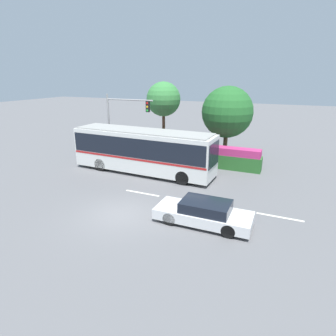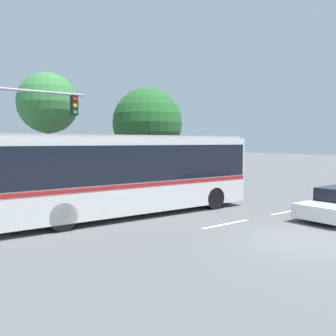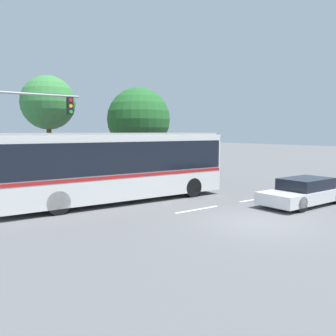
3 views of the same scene
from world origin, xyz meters
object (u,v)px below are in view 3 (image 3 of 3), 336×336
traffic_light_pole (15,125)px  street_tree_centre (139,120)px  street_tree_left (48,103)px  city_bus (117,163)px  sedan_foreground (304,192)px

traffic_light_pole → street_tree_centre: size_ratio=0.88×
traffic_light_pole → street_tree_left: street_tree_left is taller
city_bus → sedan_foreground: city_bus is taller
traffic_light_pole → street_tree_left: size_ratio=0.85×
city_bus → street_tree_left: bearing=102.0°
traffic_light_pole → street_tree_centre: street_tree_centre is taller
traffic_light_pole → street_tree_centre: 9.37m
sedan_foreground → traffic_light_pole: size_ratio=0.86×
city_bus → street_tree_centre: 8.16m
street_tree_left → street_tree_centre: (6.15, -0.32, -0.85)m
traffic_light_pole → street_tree_left: (2.72, 3.31, 1.37)m
city_bus → sedan_foreground: bearing=-39.6°
city_bus → street_tree_left: street_tree_left is taller
city_bus → street_tree_centre: street_tree_centre is taller
street_tree_left → street_tree_centre: size_ratio=1.04×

